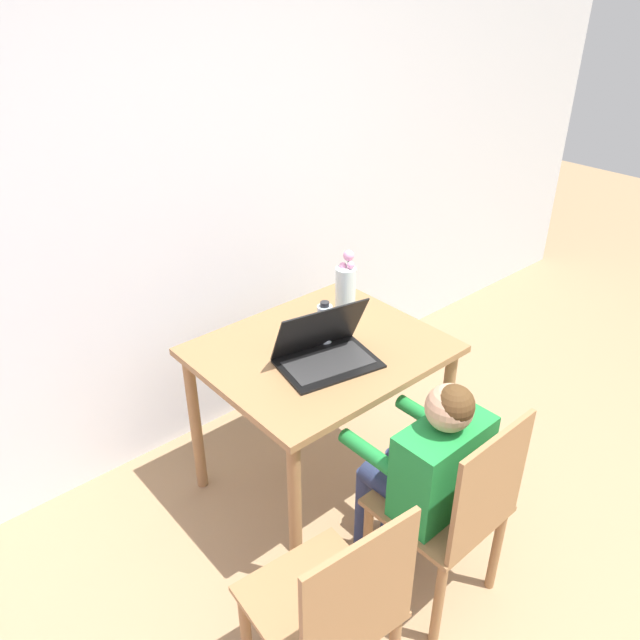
% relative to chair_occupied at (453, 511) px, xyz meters
% --- Properties ---
extents(wall_back, '(6.40, 0.05, 2.50)m').
position_rel_chair_occupied_xyz_m(wall_back, '(-0.13, 1.49, 0.80)').
color(wall_back, silver).
rests_on(wall_back, ground_plane).
extents(dining_table, '(0.95, 0.79, 0.74)m').
position_rel_chair_occupied_xyz_m(dining_table, '(0.04, 0.76, 0.19)').
color(dining_table, olive).
rests_on(dining_table, ground_plane).
extents(chair_occupied, '(0.41, 0.41, 0.87)m').
position_rel_chair_occupied_xyz_m(chair_occupied, '(0.00, 0.00, 0.00)').
color(chair_occupied, olive).
rests_on(chair_occupied, ground_plane).
extents(chair_spare, '(0.43, 0.43, 0.87)m').
position_rel_chair_occupied_xyz_m(chair_spare, '(-0.58, -0.02, 0.00)').
color(chair_spare, olive).
rests_on(chair_spare, ground_plane).
extents(person_seated, '(0.36, 0.43, 0.95)m').
position_rel_chair_occupied_xyz_m(person_seated, '(-0.00, 0.12, 0.14)').
color(person_seated, '#1E8438').
rests_on(person_seated, ground_plane).
extents(laptop, '(0.42, 0.33, 0.24)m').
position_rel_chair_occupied_xyz_m(laptop, '(-0.01, 0.67, 0.35)').
color(laptop, black).
rests_on(laptop, dining_table).
extents(flower_vase, '(0.09, 0.09, 0.33)m').
position_rel_chair_occupied_xyz_m(flower_vase, '(0.26, 0.84, 0.44)').
color(flower_vase, silver).
rests_on(flower_vase, dining_table).
extents(water_bottle, '(0.06, 0.06, 0.19)m').
position_rel_chair_occupied_xyz_m(water_bottle, '(0.08, 0.77, 0.39)').
color(water_bottle, silver).
rests_on(water_bottle, dining_table).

